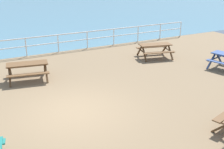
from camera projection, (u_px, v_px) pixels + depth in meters
ground_plane at (74, 114)px, 9.95m from camera, size 30.00×24.00×0.20m
seaward_railing at (26, 43)px, 16.07m from camera, size 23.07×0.07×1.08m
picnic_table_near_left at (28, 67)px, 12.64m from camera, size 2.04×1.81×0.80m
picnic_table_far_right at (155, 47)px, 15.89m from camera, size 2.10×1.89×0.80m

